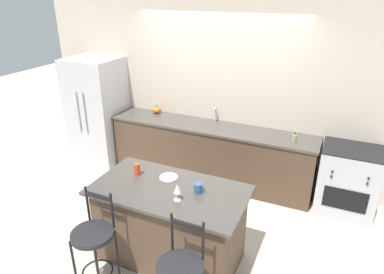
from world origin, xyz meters
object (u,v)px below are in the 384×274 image
Objects in this scene: bar_stool_near at (94,242)px; wine_glass at (177,189)px; coffee_mug at (198,188)px; oven_range at (347,180)px; tumbler_cup at (137,169)px; pumpkin_decoration at (157,110)px; refrigerator at (98,111)px; soap_bottle at (294,138)px; dinner_plate at (169,177)px.

bar_stool_near is 0.95m from wine_glass.
coffee_mug is at bearing 43.41° from bar_stool_near.
oven_range is at bearing 47.89° from bar_stool_near.
tumbler_cup is (-2.18, -1.65, 0.51)m from oven_range.
oven_range is 7.81× the size of coffee_mug.
oven_range is 5.23× the size of wine_glass.
coffee_mug is 0.87× the size of tumbler_cup.
bar_stool_near reaches higher than pumpkin_decoration.
tumbler_cup is (1.80, -1.58, 0.08)m from refrigerator.
bar_stool_near is 1.13m from coffee_mug.
soap_bottle reaches higher than tumbler_cup.
bar_stool_near is at bearing -121.60° from soap_bottle.
pumpkin_decoration is at bearing 14.17° from refrigerator.
dinner_plate is (-1.83, -1.57, 0.45)m from oven_range.
oven_range is 3.03m from pumpkin_decoration.
wine_glass is at bearing -113.89° from soap_bottle.
soap_bottle is (0.69, 1.64, 0.01)m from coffee_mug.
oven_range is 2.27m from coffee_mug.
pumpkin_decoration is (-1.15, 1.75, 0.06)m from dinner_plate.
oven_range is 7.08× the size of soap_bottle.
oven_range is 0.90m from soap_bottle.
pumpkin_decoration is at bearing 113.47° from tumbler_cup.
oven_range is at bearing 50.04° from coffee_mug.
bar_stool_near is at bearing -136.59° from coffee_mug.
refrigerator is 3.04m from wine_glass.
pumpkin_decoration is (-1.42, 2.09, -0.06)m from wine_glass.
tumbler_cup is at bearing -132.16° from soap_bottle.
coffee_mug is 0.91× the size of soap_bottle.
tumbler_cup is 1.05× the size of soap_bottle.
refrigerator is at bearing -179.76° from soap_bottle.
pumpkin_decoration and soap_bottle have the same top height.
wine_glass is 1.29× the size of tumbler_cup.
refrigerator is 4.00m from oven_range.
refrigerator reaches higher than oven_range.
coffee_mug is (0.13, 0.21, -0.07)m from wine_glass.
soap_bottle reaches higher than dinner_plate.
coffee_mug reaches higher than dinner_plate.
oven_range is 2.53m from wine_glass.
bar_stool_near reaches higher than soap_bottle.
refrigerator is at bearing -165.83° from pumpkin_decoration.
soap_bottle is (3.24, 0.01, 0.08)m from refrigerator.
refrigerator is 2.97m from bar_stool_near.
bar_stool_near reaches higher than oven_range.
pumpkin_decoration reaches higher than tumbler_cup.
coffee_mug is (2.56, -1.63, 0.06)m from refrigerator.
soap_bottle is (1.09, 1.51, 0.06)m from dinner_plate.
soap_bottle is at bearing 67.32° from coffee_mug.
refrigerator reaches higher than tumbler_cup.
oven_range is (3.98, 0.07, -0.43)m from refrigerator.
pumpkin_decoration is (-1.55, 1.88, 0.01)m from coffee_mug.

